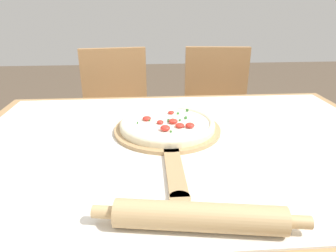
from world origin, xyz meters
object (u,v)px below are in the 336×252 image
object	(u,v)px
chair_left	(117,115)
pizza	(167,124)
rolling_pin	(199,217)
pizza_peel	(168,132)
chair_right	(216,113)

from	to	relation	value
chair_left	pizza	bearing A→B (deg)	-78.01
pizza	chair_left	xyz separation A→B (m)	(-0.25, 0.74, -0.24)
rolling_pin	chair_left	xyz separation A→B (m)	(-0.28, 1.22, -0.24)
pizza_peel	chair_left	xyz separation A→B (m)	(-0.25, 0.76, -0.22)
pizza_peel	pizza	xyz separation A→B (m)	(0.00, 0.03, 0.02)
pizza	chair_left	size ratio (longest dim) A/B	0.36
chair_right	rolling_pin	bearing A→B (deg)	-99.09
chair_right	chair_left	bearing A→B (deg)	-174.32
rolling_pin	chair_right	xyz separation A→B (m)	(0.32, 1.22, -0.24)
chair_left	chair_right	world-z (taller)	same
pizza_peel	chair_left	world-z (taller)	chair_left
pizza_peel	rolling_pin	world-z (taller)	rolling_pin
chair_left	chair_right	xyz separation A→B (m)	(0.60, 0.00, 0.00)
pizza	rolling_pin	distance (m)	0.48
pizza_peel	rolling_pin	size ratio (longest dim) A/B	1.43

